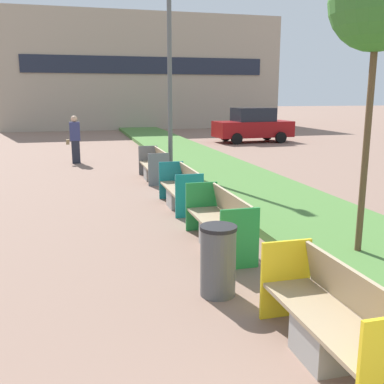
% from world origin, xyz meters
% --- Properties ---
extents(planter_grass_strip, '(2.80, 120.00, 0.18)m').
position_xyz_m(planter_grass_strip, '(3.20, 12.00, 0.09)').
color(planter_grass_strip, '#4C7A38').
rests_on(planter_grass_strip, ground).
extents(building_backdrop, '(20.76, 8.26, 8.38)m').
position_xyz_m(building_backdrop, '(4.00, 36.82, 4.19)').
color(building_backdrop, tan).
rests_on(building_backdrop, ground).
extents(bench_yellow_frame, '(0.65, 1.89, 0.94)m').
position_xyz_m(bench_yellow_frame, '(0.94, 2.97, 0.36)').
color(bench_yellow_frame, '#9E9B96').
rests_on(bench_yellow_frame, ground).
extents(bench_green_frame, '(0.65, 2.12, 0.94)m').
position_xyz_m(bench_green_frame, '(0.94, 6.46, 0.37)').
color(bench_green_frame, '#9E9B96').
rests_on(bench_green_frame, ground).
extents(bench_teal_frame, '(0.65, 1.89, 0.94)m').
position_xyz_m(bench_teal_frame, '(0.94, 9.35, 0.36)').
color(bench_teal_frame, '#9E9B96').
rests_on(bench_teal_frame, ground).
extents(bench_grey_frame, '(0.65, 1.96, 0.94)m').
position_xyz_m(bench_grey_frame, '(0.94, 12.92, 0.36)').
color(bench_grey_frame, '#9E9B96').
rests_on(bench_grey_frame, ground).
extents(litter_bin, '(0.48, 0.48, 0.94)m').
position_xyz_m(litter_bin, '(0.32, 4.66, 0.47)').
color(litter_bin, '#4C4F51').
rests_on(litter_bin, ground).
extents(street_lamp_post, '(0.24, 0.44, 6.78)m').
position_xyz_m(street_lamp_post, '(1.55, 13.40, 3.77)').
color(street_lamp_post, '#56595B').
rests_on(street_lamp_post, ground).
extents(sapling_tree_near, '(1.38, 1.38, 4.55)m').
position_xyz_m(sapling_tree_near, '(2.83, 5.26, 3.84)').
color(sapling_tree_near, brown).
rests_on(sapling_tree_near, ground).
extents(pedestrian_walking, '(0.53, 0.24, 1.80)m').
position_xyz_m(pedestrian_walking, '(-1.38, 16.97, 0.92)').
color(pedestrian_walking, '#232633').
rests_on(pedestrian_walking, ground).
extents(parked_car_distant, '(4.28, 2.00, 1.86)m').
position_xyz_m(parked_car_distant, '(8.08, 22.47, 0.91)').
color(parked_car_distant, maroon).
rests_on(parked_car_distant, ground).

